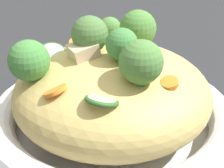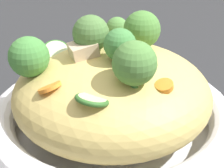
% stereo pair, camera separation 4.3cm
% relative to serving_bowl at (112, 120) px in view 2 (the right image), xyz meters
% --- Properties ---
extents(ground_plane, '(3.00, 3.00, 0.00)m').
position_rel_serving_bowl_xyz_m(ground_plane, '(0.00, 0.00, -0.03)').
color(ground_plane, '#28292C').
extents(serving_bowl, '(0.34, 0.34, 0.06)m').
position_rel_serving_bowl_xyz_m(serving_bowl, '(0.00, 0.00, 0.00)').
color(serving_bowl, white).
rests_on(serving_bowl, ground_plane).
extents(noodle_heap, '(0.26, 0.26, 0.11)m').
position_rel_serving_bowl_xyz_m(noodle_heap, '(-0.00, -0.00, 0.05)').
color(noodle_heap, tan).
rests_on(noodle_heap, serving_bowl).
extents(broccoli_florets, '(0.21, 0.20, 0.08)m').
position_rel_serving_bowl_xyz_m(broccoli_florets, '(0.00, -0.01, 0.11)').
color(broccoli_florets, '#97B16E').
rests_on(broccoli_florets, serving_bowl).
extents(carrot_coins, '(0.16, 0.17, 0.03)m').
position_rel_serving_bowl_xyz_m(carrot_coins, '(0.01, -0.02, 0.09)').
color(carrot_coins, orange).
rests_on(carrot_coins, serving_bowl).
extents(zucchini_slices, '(0.17, 0.15, 0.04)m').
position_rel_serving_bowl_xyz_m(zucchini_slices, '(0.03, -0.02, 0.09)').
color(zucchini_slices, beige).
rests_on(zucchini_slices, serving_bowl).
extents(chicken_chunks, '(0.10, 0.11, 0.03)m').
position_rel_serving_bowl_xyz_m(chicken_chunks, '(-0.03, -0.01, 0.10)').
color(chicken_chunks, '#CEB293').
rests_on(chicken_chunks, serving_bowl).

